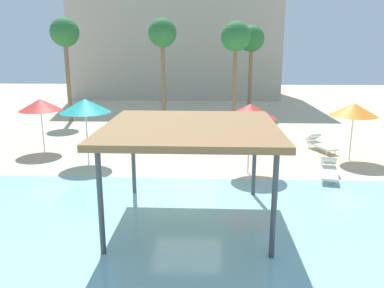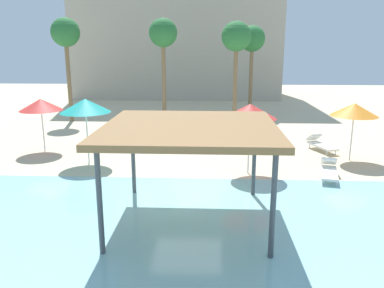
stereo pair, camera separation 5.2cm
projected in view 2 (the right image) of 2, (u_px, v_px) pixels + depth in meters
name	position (u px, v px, depth m)	size (l,w,h in m)	color
ground_plane	(188.00, 193.00, 13.78)	(80.00, 80.00, 0.00)	beige
lagoon_water	(174.00, 279.00, 8.70)	(44.00, 13.50, 0.04)	#8CC6CC
shade_pavilion	(190.00, 130.00, 11.00)	(4.87, 4.87, 2.91)	#42474C
beach_umbrella_teal_2	(85.00, 106.00, 16.73)	(2.16, 2.16, 2.88)	silver
beach_umbrella_red_5	(250.00, 111.00, 15.37)	(2.11, 2.11, 2.86)	silver
beach_umbrella_red_6	(41.00, 105.00, 18.78)	(2.05, 2.05, 2.60)	silver
beach_umbrella_orange_7	(354.00, 110.00, 17.23)	(2.07, 2.07, 2.62)	silver
lounge_chair_0	(184.00, 138.00, 20.69)	(1.53, 1.92, 0.74)	white
lounge_chair_1	(329.00, 170.00, 15.27)	(1.04, 1.98, 0.74)	white
lounge_chair_4	(320.00, 144.00, 19.37)	(1.21, 1.99, 0.74)	white
palm_tree_0	(252.00, 41.00, 28.53)	(1.90, 1.90, 6.54)	brown
palm_tree_1	(236.00, 39.00, 24.78)	(1.90, 1.90, 6.61)	brown
palm_tree_2	(163.00, 36.00, 25.86)	(1.90, 1.90, 6.87)	brown
palm_tree_3	(66.00, 35.00, 25.64)	(1.90, 1.90, 6.89)	brown
hotel_block_0	(179.00, 8.00, 40.47)	(20.06, 11.40, 17.68)	#B2A893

